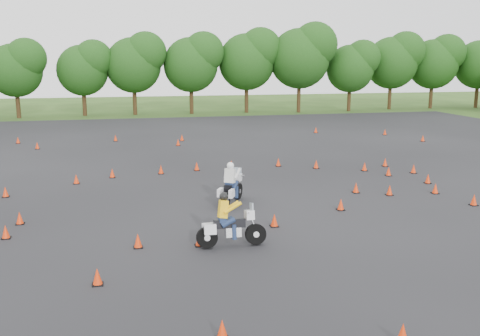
{
  "coord_description": "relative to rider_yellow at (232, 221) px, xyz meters",
  "views": [
    {
      "loc": [
        -5.21,
        -18.96,
        6.02
      ],
      "look_at": [
        0.0,
        4.0,
        1.2
      ],
      "focal_mm": 40.0,
      "sensor_mm": 36.0,
      "label": 1
    }
  ],
  "objects": [
    {
      "name": "treeline",
      "position": [
        4.41,
        36.92,
        3.73
      ],
      "size": [
        87.38,
        32.41,
        10.53
      ],
      "color": "#1A4212",
      "rests_on": "ground"
    },
    {
      "name": "ground",
      "position": [
        1.81,
        2.78,
        -0.9
      ],
      "size": [
        140.0,
        140.0,
        0.0
      ],
      "primitive_type": "plane",
      "color": "#2D5119",
      "rests_on": "ground"
    },
    {
      "name": "asphalt_pad",
      "position": [
        1.81,
        8.78,
        -0.89
      ],
      "size": [
        62.0,
        62.0,
        0.0
      ],
      "primitive_type": "plane",
      "color": "black",
      "rests_on": "ground"
    },
    {
      "name": "rider_white",
      "position": [
        1.09,
        5.21,
        0.02
      ],
      "size": [
        1.83,
        2.4,
        1.82
      ],
      "primitive_type": null,
      "rotation": [
        0.0,
        0.0,
        1.03
      ],
      "color": "silver",
      "rests_on": "ground"
    },
    {
      "name": "rider_yellow",
      "position": [
        0.0,
        0.0,
        0.0
      ],
      "size": [
        2.31,
        0.72,
        1.78
      ],
      "primitive_type": null,
      "rotation": [
        0.0,
        0.0,
        -0.01
      ],
      "color": "yellow",
      "rests_on": "ground"
    },
    {
      "name": "traffic_cones",
      "position": [
        1.89,
        8.05,
        -0.67
      ],
      "size": [
        36.17,
        32.66,
        0.45
      ],
      "color": "red",
      "rests_on": "asphalt_pad"
    }
  ]
}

